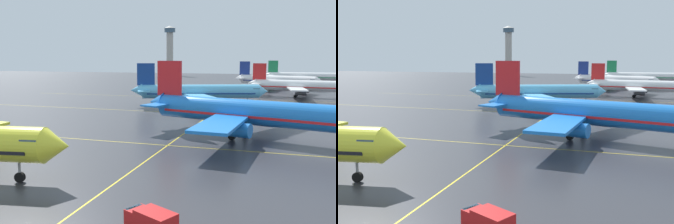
{
  "view_description": "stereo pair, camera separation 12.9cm",
  "coord_description": "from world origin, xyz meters",
  "views": [
    {
      "loc": [
        17.31,
        -21.76,
        13.33
      ],
      "look_at": [
        -1.13,
        36.34,
        4.62
      ],
      "focal_mm": 40.61,
      "sensor_mm": 36.0,
      "label": 1
    },
    {
      "loc": [
        17.43,
        -21.72,
        13.33
      ],
      "look_at": [
        -1.13,
        36.34,
        4.62
      ],
      "focal_mm": 40.61,
      "sensor_mm": 36.0,
      "label": 2
    }
  ],
  "objects": [
    {
      "name": "airliner_third_row",
      "position": [
        -6.25,
        80.61,
        4.06
      ],
      "size": [
        37.11,
        31.77,
        11.89
      ],
      "color": "#5BB7E5",
      "rests_on": "ground"
    },
    {
      "name": "service_truck_red_van",
      "position": [
        7.88,
        3.58,
        1.18
      ],
      "size": [
        4.49,
        3.52,
        2.1
      ],
      "color": "red",
      "rests_on": "ground"
    },
    {
      "name": "airliner_second_row",
      "position": [
        11.17,
        41.62,
        4.37
      ],
      "size": [
        40.49,
        34.53,
        12.8
      ],
      "color": "blue",
      "rests_on": "ground"
    },
    {
      "name": "control_tower",
      "position": [
        -71.31,
        262.12,
        21.89
      ],
      "size": [
        8.82,
        8.82,
        37.7
      ],
      "color": "#ADA89E",
      "rests_on": "ground"
    },
    {
      "name": "airliner_far_left_stand",
      "position": [
        21.35,
        114.93,
        3.9
      ],
      "size": [
        36.79,
        31.56,
        11.43
      ],
      "color": "white",
      "rests_on": "ground"
    },
    {
      "name": "airliner_distant_taxiway",
      "position": [
        24.13,
        181.26,
        4.08
      ],
      "size": [
        38.34,
        33.2,
        11.96
      ],
      "color": "white",
      "rests_on": "ground"
    },
    {
      "name": "taxiway_markings",
      "position": [
        0.0,
        49.81,
        0.0
      ],
      "size": [
        147.36,
        151.97,
        0.01
      ],
      "color": "yellow",
      "rests_on": "ground"
    },
    {
      "name": "airliner_far_right_stand",
      "position": [
        12.2,
        145.14,
        4.02
      ],
      "size": [
        36.83,
        31.52,
        11.78
      ],
      "color": "white",
      "rests_on": "ground"
    }
  ]
}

